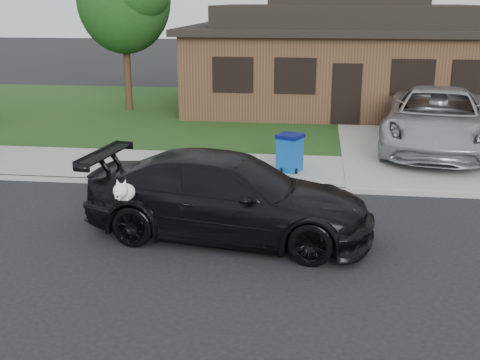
# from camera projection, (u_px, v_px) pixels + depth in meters

# --- Properties ---
(ground) EXTENTS (120.00, 120.00, 0.00)m
(ground) POSITION_uv_depth(u_px,v_px,m) (152.00, 242.00, 11.34)
(ground) COLOR black
(ground) RESTS_ON ground
(sidewalk) EXTENTS (60.00, 3.00, 0.12)m
(sidewalk) POSITION_uv_depth(u_px,v_px,m) (202.00, 168.00, 16.07)
(sidewalk) COLOR gray
(sidewalk) RESTS_ON ground
(curb) EXTENTS (60.00, 0.12, 0.12)m
(curb) POSITION_uv_depth(u_px,v_px,m) (190.00, 184.00, 14.65)
(curb) COLOR gray
(curb) RESTS_ON ground
(lawn) EXTENTS (60.00, 13.00, 0.13)m
(lawn) POSITION_uv_depth(u_px,v_px,m) (240.00, 114.00, 23.67)
(lawn) COLOR #193814
(lawn) RESTS_ON ground
(driveway) EXTENTS (4.50, 13.00, 0.14)m
(driveway) POSITION_uv_depth(u_px,v_px,m) (407.00, 134.00, 20.08)
(driveway) COLOR gray
(driveway) RESTS_ON ground
(sedan) EXTENTS (5.73, 2.93, 1.59)m
(sedan) POSITION_uv_depth(u_px,v_px,m) (229.00, 196.00, 11.41)
(sedan) COLOR black
(sedan) RESTS_ON ground
(minivan) EXTENTS (4.03, 6.80, 1.77)m
(minivan) POSITION_uv_depth(u_px,v_px,m) (437.00, 119.00, 17.54)
(minivan) COLOR #A2A3A9
(minivan) RESTS_ON driveway
(recycling_bin) EXTENTS (0.77, 0.77, 0.97)m
(recycling_bin) POSITION_uv_depth(u_px,v_px,m) (290.00, 152.00, 15.46)
(recycling_bin) COLOR #0D4998
(recycling_bin) RESTS_ON sidewalk
(house) EXTENTS (12.60, 8.60, 4.65)m
(house) POSITION_uv_depth(u_px,v_px,m) (344.00, 57.00, 24.47)
(house) COLOR #422B1C
(house) RESTS_ON ground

